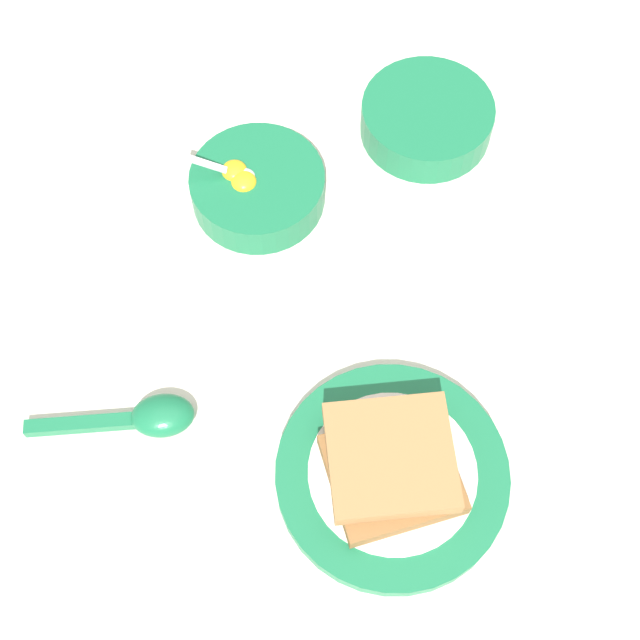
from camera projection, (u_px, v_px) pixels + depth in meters
name	position (u px, v px, depth m)	size (l,w,h in m)	color
ground_plane	(346.00, 295.00, 0.89)	(3.00, 3.00, 0.00)	silver
egg_bowl	(257.00, 187.00, 0.92)	(0.15, 0.14, 0.07)	#196B42
toast_plate	(392.00, 475.00, 0.80)	(0.21, 0.21, 0.02)	#196B42
toast_sandwich	(392.00, 465.00, 0.77)	(0.14, 0.14, 0.04)	brown
soup_spoon	(146.00, 417.00, 0.82)	(0.16, 0.06, 0.03)	#196B42
congee_bowl	(427.00, 118.00, 0.96)	(0.14, 0.14, 0.04)	#196B42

